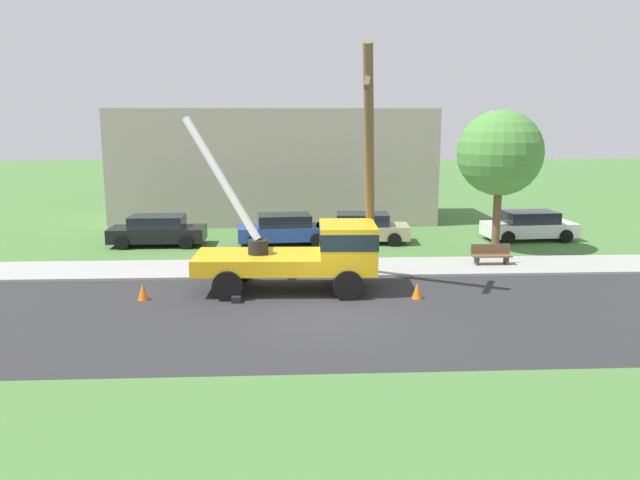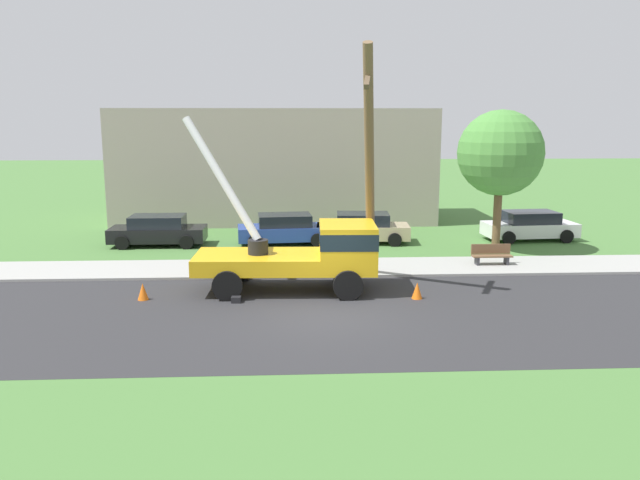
# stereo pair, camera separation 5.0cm
# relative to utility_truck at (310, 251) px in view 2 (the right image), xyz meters

# --- Properties ---
(ground_plane) EXTENTS (120.00, 120.00, 0.00)m
(ground_plane) POSITION_rel_utility_truck_xyz_m (0.42, 9.13, -1.41)
(ground_plane) COLOR #477538
(road_asphalt) EXTENTS (80.00, 8.97, 0.01)m
(road_asphalt) POSITION_rel_utility_truck_xyz_m (0.42, -2.87, -1.40)
(road_asphalt) COLOR #2B2B2D
(road_asphalt) RESTS_ON ground
(sidewalk_strip) EXTENTS (80.00, 2.99, 0.10)m
(sidewalk_strip) POSITION_rel_utility_truck_xyz_m (0.42, 3.11, -1.36)
(sidewalk_strip) COLOR #9E9E99
(sidewalk_strip) RESTS_ON ground
(utility_truck) EXTENTS (6.76, 3.21, 5.98)m
(utility_truck) POSITION_rel_utility_truck_xyz_m (0.00, 0.00, 0.00)
(utility_truck) COLOR gold
(utility_truck) RESTS_ON ground
(leaning_utility_pole) EXTENTS (1.07, 4.25, 8.32)m
(leaning_utility_pole) POSITION_rel_utility_truck_xyz_m (2.08, 0.40, 2.83)
(leaning_utility_pole) COLOR brown
(leaning_utility_pole) RESTS_ON ground
(traffic_cone_ahead) EXTENTS (0.36, 0.36, 0.56)m
(traffic_cone_ahead) POSITION_rel_utility_truck_xyz_m (3.52, -1.24, -1.13)
(traffic_cone_ahead) COLOR orange
(traffic_cone_ahead) RESTS_ON ground
(traffic_cone_behind) EXTENTS (0.36, 0.36, 0.56)m
(traffic_cone_behind) POSITION_rel_utility_truck_xyz_m (-5.55, -0.92, -1.13)
(traffic_cone_behind) COLOR orange
(traffic_cone_behind) RESTS_ON ground
(parked_sedan_black) EXTENTS (4.40, 2.03, 1.42)m
(parked_sedan_black) POSITION_rel_utility_truck_xyz_m (-6.85, 8.16, -0.70)
(parked_sedan_black) COLOR black
(parked_sedan_black) RESTS_ON ground
(parked_sedan_blue) EXTENTS (4.54, 2.27, 1.42)m
(parked_sedan_blue) POSITION_rel_utility_truck_xyz_m (-0.92, 8.23, -0.70)
(parked_sedan_blue) COLOR #263F99
(parked_sedan_blue) RESTS_ON ground
(parked_sedan_tan) EXTENTS (4.52, 2.22, 1.42)m
(parked_sedan_tan) POSITION_rel_utility_truck_xyz_m (2.82, 8.37, -0.70)
(parked_sedan_tan) COLOR tan
(parked_sedan_tan) RESTS_ON ground
(parked_sedan_white) EXTENTS (4.52, 2.22, 1.42)m
(parked_sedan_white) POSITION_rel_utility_truck_xyz_m (11.07, 8.58, -0.70)
(parked_sedan_white) COLOR silver
(parked_sedan_white) RESTS_ON ground
(park_bench) EXTENTS (1.60, 0.45, 0.90)m
(park_bench) POSITION_rel_utility_truck_xyz_m (7.44, 3.17, -0.95)
(park_bench) COLOR brown
(park_bench) RESTS_ON ground
(roadside_tree_near) EXTENTS (3.75, 3.75, 6.27)m
(roadside_tree_near) POSITION_rel_utility_truck_xyz_m (8.58, 6.13, 2.97)
(roadside_tree_near) COLOR brown
(roadside_tree_near) RESTS_ON ground
(lowrise_building_backdrop) EXTENTS (18.00, 6.00, 6.40)m
(lowrise_building_backdrop) POSITION_rel_utility_truck_xyz_m (-1.48, 15.69, 1.79)
(lowrise_building_backdrop) COLOR #A5998C
(lowrise_building_backdrop) RESTS_ON ground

